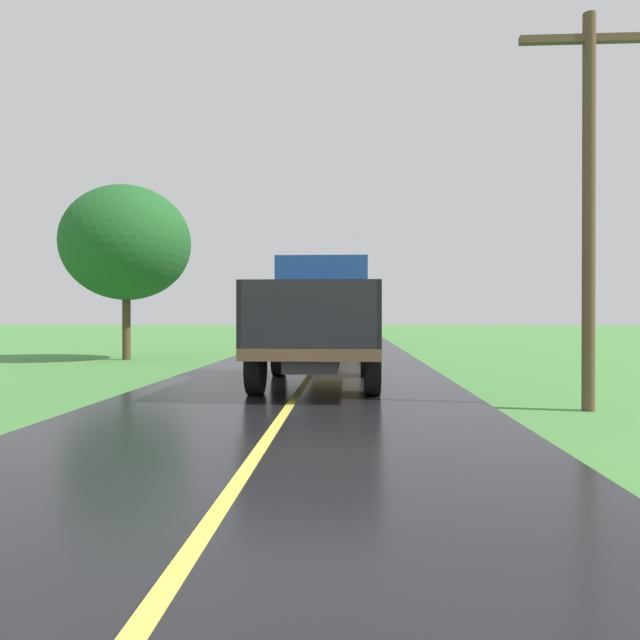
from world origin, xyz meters
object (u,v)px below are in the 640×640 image
at_px(banana_truck_near, 321,317).
at_px(utility_pole_roadside, 589,193).
at_px(banana_truck_far, 339,317).
at_px(roadside_tree_mid_right, 126,243).

distance_m(banana_truck_near, utility_pole_roadside, 5.93).
relative_size(banana_truck_far, roadside_tree_mid_right, 0.97).
xyz_separation_m(banana_truck_near, roadside_tree_mid_right, (-7.06, 6.74, 2.55)).
distance_m(banana_truck_near, banana_truck_far, 14.95).
bearing_deg(banana_truck_near, banana_truck_far, 89.57).
distance_m(banana_truck_far, utility_pole_roadside, 19.00).
xyz_separation_m(banana_truck_near, banana_truck_far, (0.11, 14.95, -0.00)).
distance_m(banana_truck_near, roadside_tree_mid_right, 10.09).
bearing_deg(utility_pole_roadside, banana_truck_far, 103.14).
height_order(banana_truck_near, utility_pole_roadside, utility_pole_roadside).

